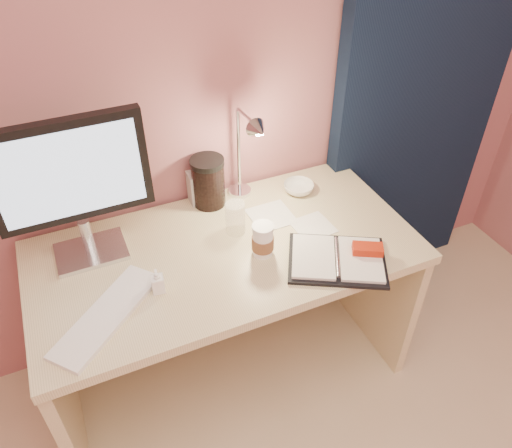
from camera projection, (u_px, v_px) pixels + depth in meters
name	position (u px, v px, depth m)	size (l,w,h in m)	color
room	(408.00, 68.00, 2.08)	(3.50, 3.50, 3.50)	#C6B28E
desk	(221.00, 279.00, 2.01)	(1.40, 0.70, 0.73)	beige
monitor	(71.00, 180.00, 1.59)	(0.50, 0.18, 0.53)	silver
keyboard	(107.00, 315.00, 1.56)	(0.42, 0.12, 0.02)	white
planner	(340.00, 258.00, 1.76)	(0.42, 0.39, 0.05)	black
paper_a	(313.00, 227.00, 1.91)	(0.14, 0.14, 0.00)	silver
paper_b	(271.00, 216.00, 1.96)	(0.16, 0.16, 0.00)	silver
coffee_cup	(263.00, 241.00, 1.76)	(0.08, 0.08, 0.13)	white
clear_cup	(235.00, 218.00, 1.85)	(0.07, 0.07, 0.13)	white
bowl	(299.00, 188.00, 2.08)	(0.13, 0.13, 0.04)	silver
lotion_bottle	(157.00, 281.00, 1.63)	(0.04, 0.04, 0.09)	white
dark_jar	(208.00, 184.00, 1.97)	(0.13, 0.13, 0.18)	black
product_box	(200.00, 187.00, 2.00)	(0.09, 0.07, 0.13)	#B0B0AB
desk_lamp	(247.00, 152.00, 1.85)	(0.10, 0.25, 0.41)	silver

